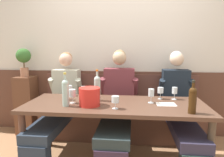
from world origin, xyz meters
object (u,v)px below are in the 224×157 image
wine_bottle_clear_water (66,92)px  wine_glass_mid_left (175,91)px  person_left_seat (180,105)px  person_right_seat (59,102)px  wine_bottle_amber_mid (97,87)px  wine_glass_center_front (72,93)px  wine_glass_by_bottle (115,100)px  wine_glass_mid_right (160,91)px  wine_glass_right_end (84,89)px  potted_plant (24,58)px  wine_bottle_green_tall (193,99)px  person_center_right_seat (118,104)px  wall_bench (119,120)px  wine_glass_near_bucket (151,93)px  ice_bucket (90,97)px  wine_glass_left_end (66,92)px  dining_table (115,110)px  wine_glass_center_rear (69,89)px

wine_bottle_clear_water → wine_glass_mid_left: bearing=18.6°
person_left_seat → wine_bottle_clear_water: (-1.31, -0.49, 0.25)m
person_right_seat → wine_bottle_amber_mid: bearing=-22.6°
person_right_seat → wine_glass_center_front: 0.53m
person_left_seat → wine_glass_by_bottle: (-0.77, -0.53, 0.19)m
wine_glass_mid_right → wine_glass_mid_left: bearing=-0.6°
wine_glass_mid_left → person_right_seat: bearing=176.8°
wine_glass_right_end → potted_plant: 1.17m
person_left_seat → wine_bottle_green_tall: person_left_seat is taller
person_right_seat → wine_glass_center_front: (0.30, -0.37, 0.22)m
wine_bottle_clear_water → wine_glass_center_front: wine_bottle_clear_water is taller
person_center_right_seat → wine_bottle_clear_water: person_center_right_seat is taller
person_center_right_seat → wine_bottle_clear_water: 0.76m
wall_bench → wine_bottle_clear_water: wine_bottle_clear_water is taller
wine_glass_near_bucket → wine_bottle_clear_water: bearing=-166.5°
ice_bucket → wine_glass_left_end: 0.40m
ice_bucket → wine_glass_mid_right: ice_bucket is taller
person_right_seat → wine_glass_mid_right: size_ratio=8.88×
wine_bottle_green_tall → wine_glass_right_end: size_ratio=2.50×
wine_glass_mid_right → wine_glass_center_front: wine_glass_center_front is taller
wall_bench → dining_table: size_ratio=1.15×
person_left_seat → wall_bench: bearing=156.0°
wine_glass_mid_right → wine_glass_center_rear: 1.16m
wine_glass_by_bottle → wine_bottle_amber_mid: bearing=128.6°
wine_glass_mid_left → wine_glass_center_rear: (-1.33, 0.05, -0.01)m
wall_bench → wine_glass_mid_left: (0.70, -0.43, 0.54)m
person_right_seat → wine_bottle_clear_water: person_right_seat is taller
wine_glass_near_bucket → wine_glass_by_bottle: wine_glass_near_bucket is taller
wine_bottle_clear_water → wine_glass_near_bucket: (0.92, 0.22, -0.04)m
wine_glass_mid_right → person_left_seat: bearing=17.0°
person_left_seat → wine_glass_by_bottle: 0.96m
wine_glass_mid_left → wine_glass_mid_right: bearing=179.4°
wine_glass_left_end → wine_glass_mid_left: bearing=6.7°
wine_glass_center_rear → wine_glass_center_front: 0.38m
ice_bucket → potted_plant: 1.50m
potted_plant → person_center_right_seat: bearing=-14.9°
wine_glass_center_rear → wine_glass_center_front: size_ratio=0.85×
person_right_seat → wine_bottle_green_tall: size_ratio=4.02×
wine_bottle_amber_mid → wine_glass_near_bucket: wine_bottle_amber_mid is taller
wine_glass_center_front → wine_bottle_clear_water: bearing=-107.1°
ice_bucket → wine_glass_center_front: (-0.21, 0.08, 0.01)m
person_right_seat → wine_glass_right_end: person_right_seat is taller
wine_bottle_clear_water → wine_glass_by_bottle: size_ratio=2.74×
wine_bottle_amber_mid → wine_glass_left_end: 0.38m
wall_bench → wine_bottle_amber_mid: size_ratio=6.28×
wine_glass_center_front → person_center_right_seat: bearing=37.3°
wine_glass_left_end → wine_glass_center_front: wine_glass_center_front is taller
wine_glass_mid_right → wine_glass_by_bottle: 0.68m
potted_plant → person_right_seat: bearing=-29.5°
wall_bench → wine_glass_mid_right: bearing=-39.0°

